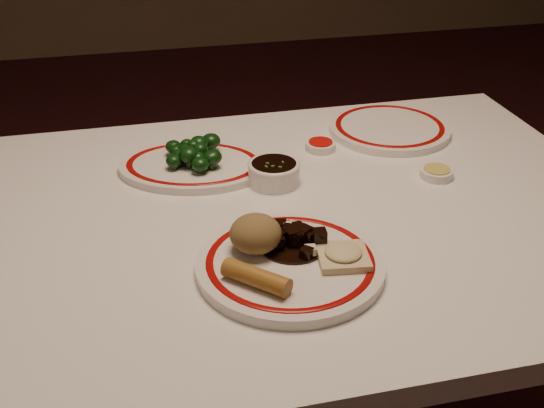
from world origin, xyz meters
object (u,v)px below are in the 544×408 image
at_px(dining_table, 300,251).
at_px(main_plate, 290,264).
at_px(broccoli_plate, 193,166).
at_px(stirfry_heap, 294,238).
at_px(soy_bowl, 274,173).
at_px(rice_mound, 256,234).
at_px(spring_roll, 256,277).
at_px(fried_wonton, 343,255).
at_px(broccoli_pile, 195,152).

bearing_deg(dining_table, main_plate, -110.64).
bearing_deg(main_plate, broccoli_plate, 104.83).
height_order(stirfry_heap, soy_bowl, stirfry_heap).
height_order(rice_mound, spring_roll, rice_mound).
bearing_deg(soy_bowl, stirfry_heap, -96.25).
xyz_separation_m(spring_roll, broccoli_plate, (-0.03, 0.42, -0.02)).
distance_m(main_plate, rice_mound, 0.07).
xyz_separation_m(fried_wonton, broccoli_pile, (-0.17, 0.39, 0.01)).
distance_m(rice_mound, broccoli_plate, 0.34).
relative_size(dining_table, main_plate, 3.24).
xyz_separation_m(main_plate, spring_roll, (-0.06, -0.05, 0.02)).
height_order(dining_table, fried_wonton, fried_wonton).
height_order(rice_mound, broccoli_plate, rice_mound).
xyz_separation_m(fried_wonton, stirfry_heap, (-0.06, 0.06, 0.00)).
bearing_deg(soy_bowl, broccoli_pile, 146.06).
bearing_deg(dining_table, spring_roll, -119.76).
height_order(main_plate, rice_mound, rice_mound).
distance_m(main_plate, spring_roll, 0.08).
xyz_separation_m(rice_mound, spring_roll, (-0.02, -0.09, -0.01)).
height_order(spring_roll, soy_bowl, spring_roll).
height_order(broccoli_plate, soy_bowl, soy_bowl).
distance_m(stirfry_heap, broccoli_plate, 0.35).
distance_m(fried_wonton, broccoli_plate, 0.43).
relative_size(dining_table, broccoli_plate, 3.55).
bearing_deg(main_plate, broccoli_pile, 104.12).
bearing_deg(main_plate, soy_bowl, 81.46).
distance_m(dining_table, broccoli_pile, 0.29).
bearing_deg(main_plate, fried_wonton, -13.08).
height_order(main_plate, soy_bowl, soy_bowl).
bearing_deg(broccoli_pile, main_plate, -75.88).
bearing_deg(spring_roll, broccoli_pile, 48.72).
distance_m(stirfry_heap, soy_bowl, 0.24).
distance_m(rice_mound, stirfry_heap, 0.06).
xyz_separation_m(spring_roll, stirfry_heap, (0.08, 0.09, -0.00)).
bearing_deg(dining_table, rice_mound, -129.25).
xyz_separation_m(fried_wonton, broccoli_plate, (-0.18, 0.39, -0.02)).
bearing_deg(dining_table, broccoli_pile, 129.28).
height_order(main_plate, broccoli_plate, main_plate).
bearing_deg(broccoli_plate, dining_table, -49.60).
bearing_deg(stirfry_heap, broccoli_pile, 108.21).
xyz_separation_m(dining_table, rice_mound, (-0.11, -0.14, 0.14)).
bearing_deg(soy_bowl, fried_wonton, -83.27).
distance_m(spring_roll, stirfry_heap, 0.12).
bearing_deg(broccoli_pile, stirfry_heap, -71.79).
distance_m(stirfry_heap, broccoli_pile, 0.35).
xyz_separation_m(rice_mound, fried_wonton, (0.12, -0.06, -0.02)).
bearing_deg(spring_roll, rice_mound, 32.95).
xyz_separation_m(main_plate, broccoli_pile, (-0.09, 0.38, 0.03)).
height_order(fried_wonton, stirfry_heap, stirfry_heap).
xyz_separation_m(dining_table, fried_wonton, (0.01, -0.20, 0.12)).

